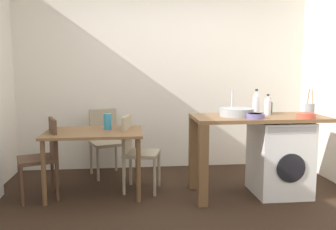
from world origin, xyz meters
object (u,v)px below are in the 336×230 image
washing_machine (279,157)px  vase (107,121)px  bottle_tall_green (256,103)px  mixing_bowl (255,116)px  bottle_clear_small (269,106)px  chair_opposite (136,149)px  utensil_crock (310,109)px  dining_table (94,139)px  chair_person_seat (44,154)px  bottle_squat_brown (268,106)px  chair_spare_by_wall (105,138)px  colander (306,115)px

washing_machine → vase: size_ratio=4.48×
bottle_tall_green → mixing_bowl: bottle_tall_green is taller
bottle_clear_small → vase: (-1.94, 0.09, -0.17)m
chair_opposite → utensil_crock: size_ratio=3.00×
dining_table → chair_opposite: bearing=7.9°
chair_person_seat → bottle_squat_brown: bottle_squat_brown is taller
chair_person_seat → utensil_crock: utensil_crock is taller
washing_machine → mixing_bowl: (-0.38, -0.20, 0.52)m
bottle_tall_green → bottle_squat_brown: size_ratio=1.24×
chair_spare_by_wall → vase: 0.75m
dining_table → chair_person_seat: bearing=-172.3°
chair_spare_by_wall → utensil_crock: 2.65m
chair_person_seat → bottle_clear_small: 2.68m
chair_opposite → utensil_crock: bearing=95.7°
chair_spare_by_wall → bottle_squat_brown: size_ratio=3.71×
chair_person_seat → bottle_clear_small: bottle_clear_small is taller
chair_person_seat → vase: bearing=-95.8°
chair_spare_by_wall → chair_person_seat: bearing=33.6°
bottle_tall_green → utensil_crock: 0.63m
vase → chair_person_seat: bearing=-166.0°
chair_opposite → chair_person_seat: bearing=-69.7°
dining_table → chair_spare_by_wall: (0.07, 0.77, -0.14)m
bottle_clear_small → utensil_crock: utensil_crock is taller
chair_person_seat → utensil_crock: (3.05, -0.10, 0.48)m
dining_table → bottle_squat_brown: bottle_squat_brown is taller
washing_machine → bottle_clear_small: (-0.05, 0.24, 0.57)m
chair_opposite → bottle_clear_small: size_ratio=4.96×
bottle_tall_green → utensil_crock: size_ratio=1.00×
chair_opposite → mixing_bowl: size_ratio=4.62×
washing_machine → chair_opposite: bearing=169.9°
washing_machine → bottle_tall_green: bearing=153.0°
bottle_squat_brown → vase: bearing=172.4°
bottle_clear_small → colander: (0.24, -0.46, -0.05)m
chair_opposite → vase: size_ratio=4.69×
washing_machine → utensil_crock: utensil_crock is taller
chair_spare_by_wall → bottle_tall_green: size_ratio=3.01×
bottle_clear_small → bottle_squat_brown: bearing=-117.1°
chair_spare_by_wall → utensil_crock: utensil_crock is taller
colander → washing_machine: bearing=130.7°
dining_table → bottle_clear_small: 2.12m
vase → bottle_squat_brown: bearing=-7.6°
dining_table → mixing_bowl: size_ratio=5.64×
chair_opposite → colander: size_ratio=4.50×
mixing_bowl → chair_spare_by_wall: bearing=144.6°
dining_table → chair_person_seat: 0.57m
washing_machine → mixing_bowl: bearing=-152.3°
dining_table → chair_opposite: 0.50m
chair_opposite → mixing_bowl: (1.28, -0.49, 0.44)m
chair_person_seat → colander: (2.87, -0.37, 0.44)m
bottle_clear_small → vase: bottle_clear_small is taller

